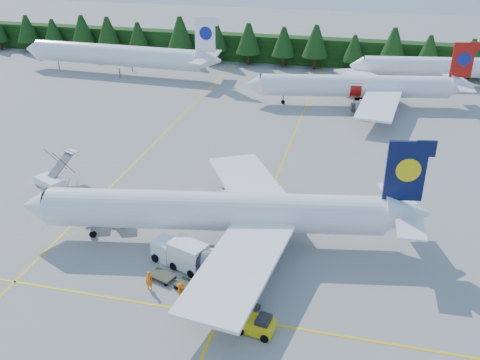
% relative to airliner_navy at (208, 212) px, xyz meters
% --- Properties ---
extents(ground, '(320.00, 320.00, 0.00)m').
position_rel_airliner_navy_xyz_m(ground, '(-1.69, -5.10, -3.56)').
color(ground, gray).
rests_on(ground, ground).
extents(taxi_stripe_a, '(0.25, 120.00, 0.01)m').
position_rel_airliner_navy_xyz_m(taxi_stripe_a, '(-15.69, 14.90, -3.56)').
color(taxi_stripe_a, yellow).
rests_on(taxi_stripe_a, ground).
extents(taxi_stripe_b, '(0.25, 120.00, 0.01)m').
position_rel_airliner_navy_xyz_m(taxi_stripe_b, '(4.31, 14.90, -3.56)').
color(taxi_stripe_b, yellow).
rests_on(taxi_stripe_b, ground).
extents(taxi_stripe_cross, '(80.00, 0.25, 0.01)m').
position_rel_airliner_navy_xyz_m(taxi_stripe_cross, '(-1.69, -11.10, -3.56)').
color(taxi_stripe_cross, yellow).
rests_on(taxi_stripe_cross, ground).
extents(treeline_hedge, '(220.00, 4.00, 6.00)m').
position_rel_airliner_navy_xyz_m(treeline_hedge, '(-1.69, 76.90, -0.56)').
color(treeline_hedge, black).
rests_on(treeline_hedge, ground).
extents(airliner_navy, '(40.43, 32.98, 11.85)m').
position_rel_airliner_navy_xyz_m(airliner_navy, '(0.00, 0.00, 0.00)').
color(airliner_navy, white).
rests_on(airliner_navy, ground).
extents(airliner_red, '(39.01, 31.81, 11.44)m').
position_rel_airliner_navy_xyz_m(airliner_red, '(11.78, 49.25, -0.12)').
color(airliner_red, white).
rests_on(airliner_red, ground).
extents(airliner_far_left, '(44.62, 6.13, 12.97)m').
position_rel_airliner_navy_xyz_m(airliner_far_left, '(-39.67, 58.91, 0.50)').
color(airliner_far_left, white).
rests_on(airliner_far_left, ground).
extents(airliner_far_right, '(39.75, 9.87, 11.62)m').
position_rel_airliner_navy_xyz_m(airliner_far_right, '(29.09, 66.72, 0.08)').
color(airliner_far_right, white).
rests_on(airliner_far_right, ground).
extents(airstairs, '(4.75, 6.01, 3.54)m').
position_rel_airliner_navy_xyz_m(airstairs, '(-23.22, 7.87, -2.79)').
color(airstairs, white).
rests_on(airstairs, ground).
extents(service_truck, '(6.14, 3.99, 2.79)m').
position_rel_airliner_navy_xyz_m(service_truck, '(-1.49, -4.73, -2.18)').
color(service_truck, white).
rests_on(service_truck, ground).
extents(baggage_tug, '(3.23, 2.10, 1.61)m').
position_rel_airliner_navy_xyz_m(baggage_tug, '(7.87, -12.26, -2.77)').
color(baggage_tug, yellow).
rests_on(baggage_tug, ground).
extents(dolly_train, '(11.32, 4.51, 0.14)m').
position_rel_airliner_navy_xyz_m(dolly_train, '(1.98, -8.61, -3.12)').
color(dolly_train, '#343929').
rests_on(dolly_train, ground).
extents(uld_pair, '(5.62, 2.97, 1.75)m').
position_rel_airliner_navy_xyz_m(uld_pair, '(-11.97, 0.86, -2.39)').
color(uld_pair, '#343929').
rests_on(uld_pair, ground).
extents(crew_a, '(0.76, 0.56, 1.92)m').
position_rel_airliner_navy_xyz_m(crew_a, '(-2.90, -9.13, -2.60)').
color(crew_a, '#FF6805').
rests_on(crew_a, ground).
extents(crew_b, '(1.01, 0.84, 1.88)m').
position_rel_airliner_navy_xyz_m(crew_b, '(-0.03, -4.35, -2.62)').
color(crew_b, '#FE5F05').
rests_on(crew_b, ground).
extents(crew_c, '(0.61, 0.82, 1.83)m').
position_rel_airliner_navy_xyz_m(crew_c, '(0.42, -9.86, -2.65)').
color(crew_c, '#FF6505').
rests_on(crew_c, ground).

